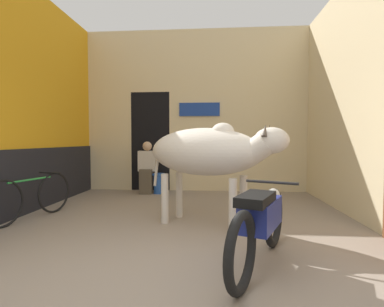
% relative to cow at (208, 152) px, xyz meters
% --- Properties ---
extents(ground_plane, '(30.00, 30.00, 0.00)m').
position_rel_cow_xyz_m(ground_plane, '(-0.40, -1.70, -1.07)').
color(ground_plane, gray).
extents(wall_left_shopfront, '(0.25, 4.69, 3.92)m').
position_rel_cow_xyz_m(wall_left_shopfront, '(-3.15, 0.63, 0.83)').
color(wall_left_shopfront, orange).
rests_on(wall_left_shopfront, ground_plane).
extents(wall_back_with_doorway, '(5.35, 0.93, 3.92)m').
position_rel_cow_xyz_m(wall_back_with_doorway, '(-0.74, 3.22, 0.67)').
color(wall_back_with_doorway, beige).
rests_on(wall_back_with_doorway, ground_plane).
extents(wall_right_with_door, '(0.22, 4.69, 3.92)m').
position_rel_cow_xyz_m(wall_right_with_door, '(2.36, 0.60, 0.87)').
color(wall_right_with_door, beige).
rests_on(wall_right_with_door, ground_plane).
extents(cow, '(2.11, 1.41, 1.49)m').
position_rel_cow_xyz_m(cow, '(0.00, 0.00, 0.00)').
color(cow, beige).
rests_on(cow, ground_plane).
extents(motorcycle_near, '(0.86, 1.77, 0.79)m').
position_rel_cow_xyz_m(motorcycle_near, '(0.55, -1.36, -0.62)').
color(motorcycle_near, black).
rests_on(motorcycle_near, ground_plane).
extents(bicycle, '(0.53, 1.62, 0.71)m').
position_rel_cow_xyz_m(bicycle, '(-2.77, 0.11, -0.71)').
color(bicycle, black).
rests_on(bicycle, ground_plane).
extents(shopkeeper_seated, '(0.41, 0.34, 1.21)m').
position_rel_cow_xyz_m(shopkeeper_seated, '(-1.49, 2.54, -0.42)').
color(shopkeeper_seated, brown).
rests_on(shopkeeper_seated, ground_plane).
extents(plastic_stool, '(0.32, 0.32, 0.47)m').
position_rel_cow_xyz_m(plastic_stool, '(-1.22, 2.53, -0.82)').
color(plastic_stool, '#2856B2').
rests_on(plastic_stool, ground_plane).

